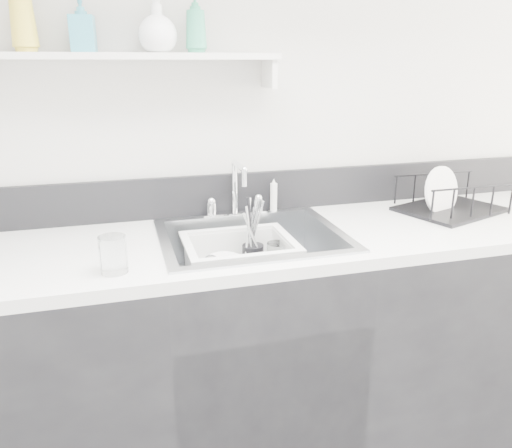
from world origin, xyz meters
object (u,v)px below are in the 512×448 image
object	(u,v)px
sink	(252,260)
wash_tub	(239,261)
counter_run	(252,350)
dish_rack	(451,194)

from	to	relation	value
sink	wash_tub	size ratio (longest dim) A/B	1.67
counter_run	wash_tub	distance (m)	0.37
sink	dish_rack	xyz separation A→B (m)	(0.86, 0.08, 0.16)
sink	wash_tub	xyz separation A→B (m)	(-0.04, 0.01, -0.00)
counter_run	sink	xyz separation A→B (m)	(0.00, 0.00, 0.37)
counter_run	sink	world-z (taller)	sink
counter_run	dish_rack	world-z (taller)	dish_rack
sink	dish_rack	size ratio (longest dim) A/B	1.62
wash_tub	sink	bearing A→B (deg)	-17.58
sink	dish_rack	distance (m)	0.88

